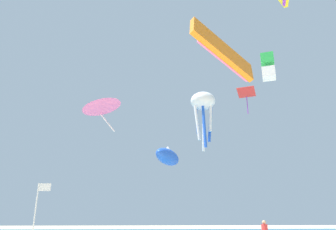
# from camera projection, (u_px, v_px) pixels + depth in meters

# --- Properties ---
(banner_flag) EXTENTS (0.61, 0.06, 3.48)m
(banner_flag) POSITION_uv_depth(u_px,v_px,m) (37.00, 213.00, 14.24)
(banner_flag) COLOR silver
(banner_flag) RESTS_ON ground
(kite_parafoil_orange) EXTENTS (5.23, 4.09, 3.81)m
(kite_parafoil_orange) POSITION_uv_depth(u_px,v_px,m) (223.00, 51.00, 22.07)
(kite_parafoil_orange) COLOR orange
(kite_inflatable_blue) EXTENTS (3.78, 5.89, 2.07)m
(kite_inflatable_blue) POSITION_uv_depth(u_px,v_px,m) (168.00, 157.00, 32.81)
(kite_inflatable_blue) COLOR blue
(kite_box_green) EXTENTS (1.60, 1.61, 2.60)m
(kite_box_green) POSITION_uv_depth(u_px,v_px,m) (268.00, 67.00, 30.16)
(kite_box_green) COLOR green
(kite_diamond_red) EXTENTS (2.61, 2.58, 2.99)m
(kite_diamond_red) POSITION_uv_depth(u_px,v_px,m) (246.00, 93.00, 36.32)
(kite_diamond_red) COLOR red
(kite_delta_pink) EXTENTS (4.64, 4.62, 3.36)m
(kite_delta_pink) POSITION_uv_depth(u_px,v_px,m) (101.00, 104.00, 30.85)
(kite_delta_pink) COLOR pink
(kite_octopus_white) EXTENTS (4.24, 4.24, 7.15)m
(kite_octopus_white) POSITION_uv_depth(u_px,v_px,m) (203.00, 104.00, 37.81)
(kite_octopus_white) COLOR white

